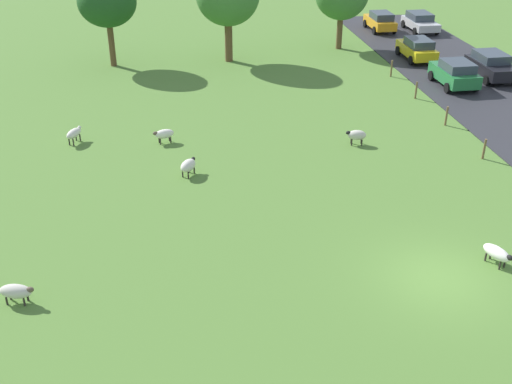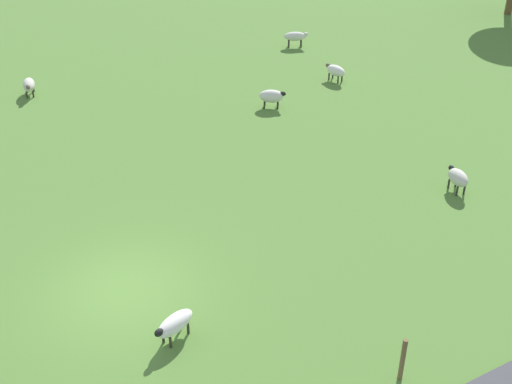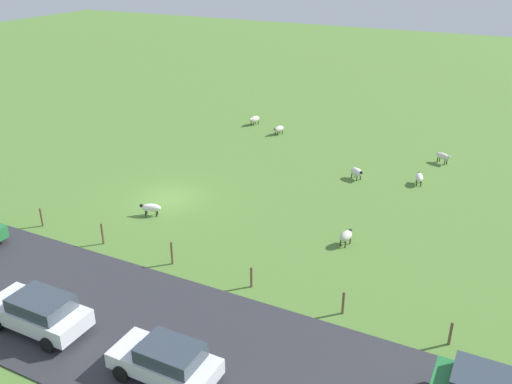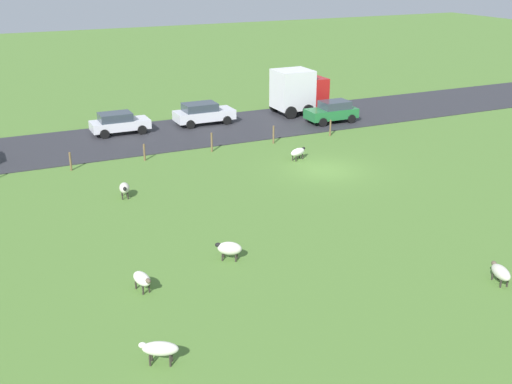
{
  "view_description": "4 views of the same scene",
  "coord_description": "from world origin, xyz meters",
  "px_view_note": "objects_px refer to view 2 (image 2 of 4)",
  "views": [
    {
      "loc": [
        -9.22,
        -16.83,
        13.25
      ],
      "look_at": [
        -5.84,
        4.54,
        1.58
      ],
      "focal_mm": 43.78,
      "sensor_mm": 36.0,
      "label": 1
    },
    {
      "loc": [
        14.7,
        -3.95,
        12.64
      ],
      "look_at": [
        -0.57,
        4.54,
        1.54
      ],
      "focal_mm": 48.28,
      "sensor_mm": 36.0,
      "label": 2
    },
    {
      "loc": [
        25.14,
        18.91,
        14.53
      ],
      "look_at": [
        -1.37,
        5.46,
        0.98
      ],
      "focal_mm": 38.32,
      "sensor_mm": 36.0,
      "label": 3
    },
    {
      "loc": [
        -29.94,
        18.5,
        11.9
      ],
      "look_at": [
        -5.38,
        7.01,
        1.6
      ],
      "focal_mm": 44.11,
      "sensor_mm": 36.0,
      "label": 4
    }
  ],
  "objects_px": {
    "sheep_5": "(295,36)",
    "sheep_6": "(174,324)",
    "sheep_4": "(29,85)",
    "sheep_1": "(336,71)",
    "sheep_0": "(272,96)",
    "sheep_3": "(458,177)"
  },
  "relations": [
    {
      "from": "sheep_1",
      "to": "sheep_5",
      "type": "relative_size",
      "value": 0.93
    },
    {
      "from": "sheep_1",
      "to": "sheep_0",
      "type": "bearing_deg",
      "value": -75.71
    },
    {
      "from": "sheep_1",
      "to": "sheep_3",
      "type": "bearing_deg",
      "value": -10.24
    },
    {
      "from": "sheep_1",
      "to": "sheep_6",
      "type": "height_order",
      "value": "sheep_1"
    },
    {
      "from": "sheep_5",
      "to": "sheep_1",
      "type": "bearing_deg",
      "value": -8.92
    },
    {
      "from": "sheep_4",
      "to": "sheep_6",
      "type": "xyz_separation_m",
      "value": [
        16.95,
        -0.41,
        0.02
      ]
    },
    {
      "from": "sheep_5",
      "to": "sheep_6",
      "type": "relative_size",
      "value": 0.96
    },
    {
      "from": "sheep_3",
      "to": "sheep_1",
      "type": "bearing_deg",
      "value": 169.76
    },
    {
      "from": "sheep_0",
      "to": "sheep_4",
      "type": "bearing_deg",
      "value": -125.9
    },
    {
      "from": "sheep_3",
      "to": "sheep_0",
      "type": "bearing_deg",
      "value": -166.1
    },
    {
      "from": "sheep_3",
      "to": "sheep_4",
      "type": "relative_size",
      "value": 0.88
    },
    {
      "from": "sheep_0",
      "to": "sheep_5",
      "type": "bearing_deg",
      "value": 140.26
    },
    {
      "from": "sheep_1",
      "to": "sheep_5",
      "type": "distance_m",
      "value": 4.69
    },
    {
      "from": "sheep_1",
      "to": "sheep_6",
      "type": "relative_size",
      "value": 0.89
    },
    {
      "from": "sheep_3",
      "to": "sheep_5",
      "type": "height_order",
      "value": "sheep_3"
    },
    {
      "from": "sheep_1",
      "to": "sheep_4",
      "type": "bearing_deg",
      "value": -112.6
    },
    {
      "from": "sheep_5",
      "to": "sheep_4",
      "type": "bearing_deg",
      "value": -92.66
    },
    {
      "from": "sheep_0",
      "to": "sheep_5",
      "type": "height_order",
      "value": "sheep_0"
    },
    {
      "from": "sheep_0",
      "to": "sheep_4",
      "type": "relative_size",
      "value": 0.92
    },
    {
      "from": "sheep_4",
      "to": "sheep_5",
      "type": "height_order",
      "value": "sheep_5"
    },
    {
      "from": "sheep_3",
      "to": "sheep_5",
      "type": "xyz_separation_m",
      "value": [
        -14.48,
        2.51,
        0.01
      ]
    },
    {
      "from": "sheep_1",
      "to": "sheep_4",
      "type": "relative_size",
      "value": 0.92
    }
  ]
}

